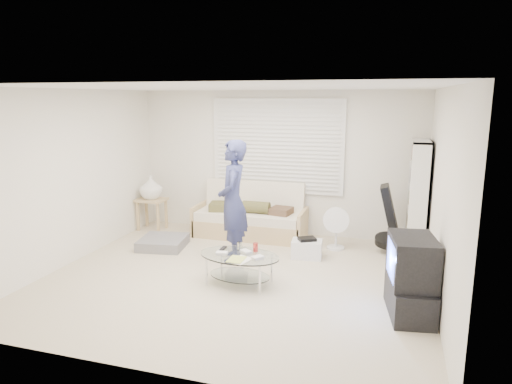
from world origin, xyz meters
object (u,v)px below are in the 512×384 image
(futon_sofa, at_px, (250,219))
(tv_unit, at_px, (411,277))
(coffee_table, at_px, (240,260))
(bookshelf, at_px, (417,199))

(futon_sofa, xyz_separation_m, tv_unit, (2.58, -2.30, 0.13))
(futon_sofa, bearing_deg, tv_unit, -41.72)
(futon_sofa, height_order, coffee_table, futon_sofa)
(futon_sofa, relative_size, coffee_table, 1.70)
(tv_unit, distance_m, coffee_table, 2.10)
(futon_sofa, bearing_deg, coffee_table, -76.30)
(futon_sofa, xyz_separation_m, bookshelf, (2.70, -0.17, 0.57))
(futon_sofa, height_order, tv_unit, futon_sofa)
(tv_unit, bearing_deg, coffee_table, 173.00)
(coffee_table, bearing_deg, tv_unit, -7.00)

